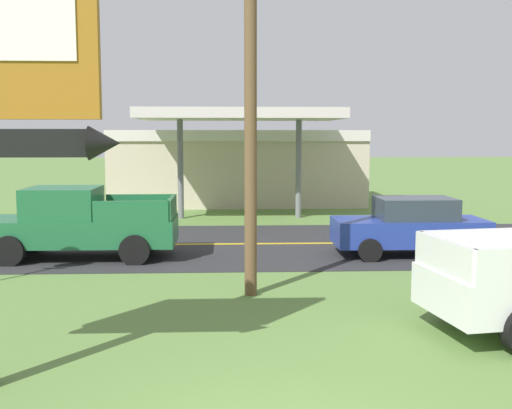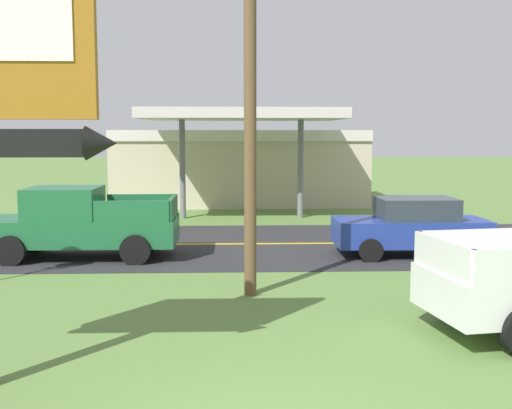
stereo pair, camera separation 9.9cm
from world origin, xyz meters
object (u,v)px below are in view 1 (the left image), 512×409
at_px(utility_pole, 250,70).
at_px(car_blue_mid_lane, 411,226).
at_px(gas_station, 238,164).
at_px(pickup_green_on_road, 78,224).

xyz_separation_m(utility_pole, car_blue_mid_lane, (4.64, 4.16, -3.88)).
relative_size(gas_station, car_blue_mid_lane, 2.86).
relative_size(pickup_green_on_road, car_blue_mid_lane, 1.24).
distance_m(gas_station, pickup_green_on_road, 14.72).
distance_m(utility_pole, gas_station, 18.32).
xyz_separation_m(utility_pole, pickup_green_on_road, (-4.59, 4.16, -3.75)).
distance_m(utility_pole, pickup_green_on_road, 7.24).
bearing_deg(car_blue_mid_lane, gas_station, 108.36).
xyz_separation_m(gas_station, pickup_green_on_road, (-4.60, -13.95, -0.98)).
bearing_deg(pickup_green_on_road, utility_pole, -42.22).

